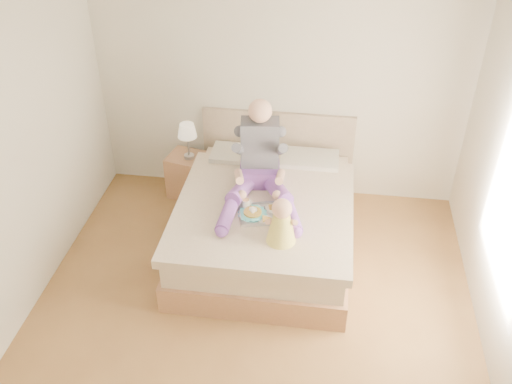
# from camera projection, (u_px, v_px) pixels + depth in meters

# --- Properties ---
(room) EXTENTS (4.02, 4.22, 2.71)m
(room) POSITION_uv_depth(u_px,v_px,m) (261.00, 179.00, 4.24)
(room) COLOR brown
(room) RESTS_ON ground
(bed) EXTENTS (1.70, 2.18, 1.00)m
(bed) POSITION_uv_depth(u_px,v_px,m) (267.00, 217.00, 5.81)
(bed) COLOR #8B6141
(bed) RESTS_ON ground
(nightstand) EXTENTS (0.49, 0.45, 0.51)m
(nightstand) POSITION_uv_depth(u_px,v_px,m) (188.00, 175.00, 6.56)
(nightstand) COLOR #8B6141
(nightstand) RESTS_ON ground
(lamp) EXTENTS (0.21, 0.21, 0.42)m
(lamp) POSITION_uv_depth(u_px,v_px,m) (187.00, 132.00, 6.19)
(lamp) COLOR #B3B4BA
(lamp) RESTS_ON nightstand
(adult) EXTENTS (0.79, 1.16, 0.93)m
(adult) POSITION_uv_depth(u_px,v_px,m) (260.00, 166.00, 5.54)
(adult) COLOR #6D3D99
(adult) RESTS_ON bed
(tray) EXTENTS (0.50, 0.44, 0.12)m
(tray) POSITION_uv_depth(u_px,v_px,m) (262.00, 212.00, 5.35)
(tray) COLOR #B3B4BA
(tray) RESTS_ON bed
(baby) EXTENTS (0.29, 0.40, 0.44)m
(baby) POSITION_uv_depth(u_px,v_px,m) (281.00, 224.00, 4.96)
(baby) COLOR #E2D347
(baby) RESTS_ON bed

